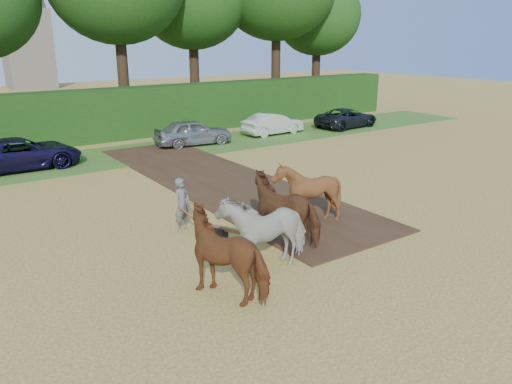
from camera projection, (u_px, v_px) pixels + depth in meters
ground at (298, 243)px, 14.80m from camera, size 120.00×120.00×0.00m
earth_strip at (220, 181)px, 21.09m from camera, size 4.50×17.00×0.05m
grass_verge at (125, 155)px, 25.76m from camera, size 50.00×5.00×0.03m
hedgerow at (95, 116)px, 28.84m from camera, size 46.00×1.60×3.00m
plough_team at (273, 217)px, 13.98m from camera, size 6.72×5.92×2.04m
parked_cars at (132, 142)px, 25.69m from camera, size 35.07×3.21×1.47m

